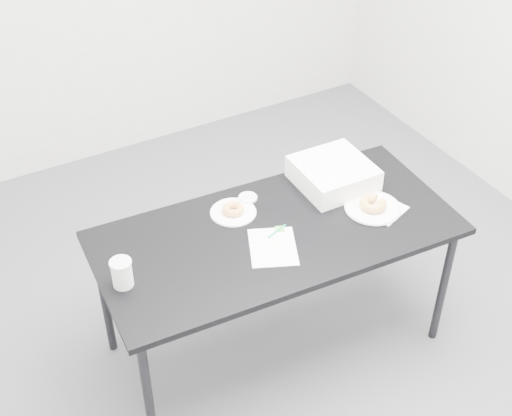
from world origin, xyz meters
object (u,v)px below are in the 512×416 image
table (277,240)px  bakery_box (333,174)px  plate_far (233,212)px  scorecard (273,247)px  donut_far (233,209)px  plate_near (373,208)px  donut_near (373,204)px  pen (277,231)px  coffee_cup (122,273)px

table → bakery_box: 0.45m
table → plate_far: bearing=121.7°
scorecard → donut_far: 0.29m
scorecard → plate_near: plate_near is taller
donut_near → plate_far: donut_near is taller
donut_far → plate_far: bearing=-90.0°
donut_near → bakery_box: 0.26m
table → bakery_box: (0.40, 0.17, 0.11)m
pen → donut_far: size_ratio=1.18×
table → scorecard: 0.12m
scorecard → coffee_cup: coffee_cup is taller
donut_near → coffee_cup: size_ratio=0.97×
scorecard → plate_near: 0.52m
scorecard → pen: bearing=73.6°
table → bakery_box: bakery_box is taller
bakery_box → table: bearing=-156.1°
table → plate_near: 0.46m
donut_far → coffee_cup: bearing=-161.9°
pen → donut_near: 0.47m
donut_near → plate_far: size_ratio=0.58×
plate_near → coffee_cup: bearing=175.7°
plate_near → bakery_box: bakery_box is taller
table → bakery_box: bearing=26.1°
donut_near → coffee_cup: bearing=175.7°
table → pen: (-0.01, -0.01, 0.06)m
scorecard → donut_far: size_ratio=2.54×
plate_far → pen: bearing=-64.1°
coffee_cup → donut_far: bearing=18.1°
table → plate_far: 0.24m
donut_far → bakery_box: 0.52m
pen → table: bearing=42.3°
table → coffee_cup: bearing=-177.2°
donut_near → donut_far: (-0.56, 0.28, -0.01)m
scorecard → bakery_box: bakery_box is taller
coffee_cup → table: bearing=-0.5°
plate_near → donut_near: 0.02m
scorecard → donut_near: size_ratio=2.07×
pen → plate_far: 0.23m
plate_far → donut_near: bearing=-26.6°
scorecard → plate_far: plate_far is taller
table → pen: bearing=-115.2°
pen → bakery_box: 0.45m
plate_near → plate_far: (-0.56, 0.28, -0.00)m
table → bakery_box: size_ratio=4.89×
plate_near → coffee_cup: size_ratio=2.06×
scorecard → pen: pen is taller
donut_near → plate_far: (-0.56, 0.28, -0.03)m
pen → donut_far: donut_far is taller
pen → plate_far: bearing=96.7°
plate_far → plate_near: bearing=-26.6°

